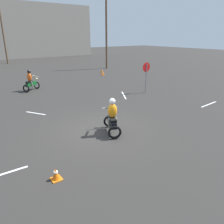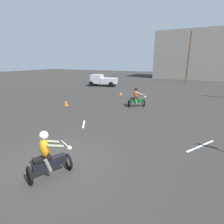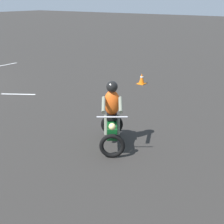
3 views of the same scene
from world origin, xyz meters
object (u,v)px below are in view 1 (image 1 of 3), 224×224
at_px(traffic_cone_far_right, 102,71).
at_px(traffic_cone_mid_center, 56,174).
at_px(stop_sign, 146,71).
at_px(utility_pole_near, 106,36).
at_px(motorcycle_rider_background, 31,82).
at_px(utility_pole_far, 3,35).
at_px(motorcycle_rider_foreground, 112,118).
at_px(traffic_cone_near_left, 103,73).

bearing_deg(traffic_cone_far_right, traffic_cone_mid_center, -127.33).
relative_size(stop_sign, utility_pole_near, 0.28).
bearing_deg(motorcycle_rider_background, traffic_cone_mid_center, -49.44).
bearing_deg(utility_pole_far, motorcycle_rider_foreground, -93.13).
bearing_deg(traffic_cone_far_right, traffic_cone_near_left, -119.26).
distance_m(stop_sign, utility_pole_far, 25.85).
relative_size(traffic_cone_near_left, utility_pole_far, 0.05).
bearing_deg(traffic_cone_mid_center, motorcycle_rider_foreground, 27.23).
distance_m(motorcycle_rider_foreground, utility_pole_far, 29.95).
relative_size(motorcycle_rider_foreground, traffic_cone_near_left, 3.83).
distance_m(motorcycle_rider_background, stop_sign, 9.08).
bearing_deg(motorcycle_rider_foreground, traffic_cone_mid_center, -127.23).
relative_size(motorcycle_rider_background, utility_pole_near, 0.20).
bearing_deg(motorcycle_rider_background, traffic_cone_near_left, 70.03).
bearing_deg(traffic_cone_near_left, motorcycle_rider_foreground, -121.96).
bearing_deg(traffic_cone_mid_center, motorcycle_rider_background, 76.76).
height_order(motorcycle_rider_foreground, motorcycle_rider_background, same).
bearing_deg(utility_pole_far, utility_pole_near, -54.18).
distance_m(stop_sign, traffic_cone_mid_center, 11.61).
xyz_separation_m(motorcycle_rider_background, traffic_cone_far_right, (9.35, 3.97, -0.50)).
relative_size(traffic_cone_mid_center, traffic_cone_far_right, 0.85).
xyz_separation_m(traffic_cone_far_right, utility_pole_near, (2.32, 2.39, 3.85)).
bearing_deg(traffic_cone_near_left, traffic_cone_far_right, 60.74).
xyz_separation_m(motorcycle_rider_foreground, traffic_cone_mid_center, (-3.40, -1.75, -0.53)).
distance_m(utility_pole_near, utility_pole_far, 16.17).
bearing_deg(utility_pole_near, motorcycle_rider_foreground, -123.74).
height_order(traffic_cone_far_right, utility_pole_near, utility_pole_near).
relative_size(motorcycle_rider_foreground, stop_sign, 0.72).
relative_size(motorcycle_rider_foreground, traffic_cone_far_right, 3.54).
distance_m(motorcycle_rider_foreground, traffic_cone_near_left, 14.99).
xyz_separation_m(stop_sign, traffic_cone_near_left, (1.60, 8.29, -1.43)).
bearing_deg(traffic_cone_far_right, motorcycle_rider_foreground, -121.68).
bearing_deg(stop_sign, traffic_cone_near_left, 79.11).
xyz_separation_m(motorcycle_rider_background, traffic_cone_mid_center, (-2.82, -11.98, -0.53)).
xyz_separation_m(motorcycle_rider_background, utility_pole_far, (2.20, 19.47, 3.50)).
relative_size(traffic_cone_near_left, traffic_cone_mid_center, 1.09).
height_order(motorcycle_rider_background, utility_pole_near, utility_pole_near).
height_order(motorcycle_rider_foreground, traffic_cone_near_left, motorcycle_rider_foreground).
relative_size(utility_pole_near, utility_pole_far, 0.97).
distance_m(traffic_cone_mid_center, utility_pole_near, 23.69).
relative_size(motorcycle_rider_background, traffic_cone_near_left, 3.83).
relative_size(stop_sign, utility_pole_far, 0.27).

